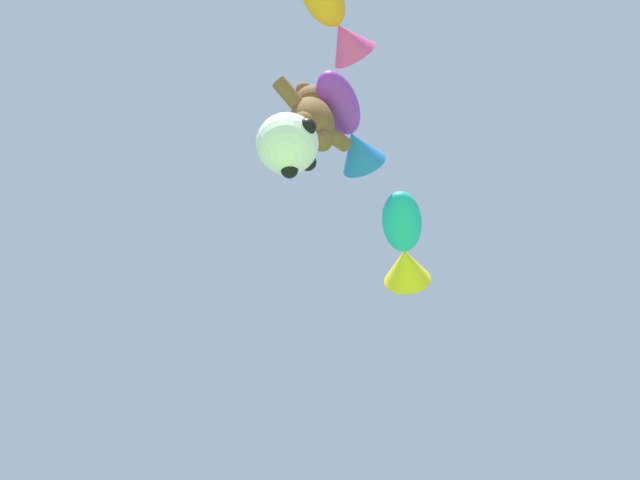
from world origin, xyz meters
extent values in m
ellipsoid|color=brown|center=(0.67, 3.44, 13.74)|extent=(0.88, 0.75, 1.08)
sphere|color=brown|center=(0.67, 3.44, 14.53)|extent=(0.74, 0.74, 0.74)
sphere|color=beige|center=(0.67, 3.13, 14.48)|extent=(0.31, 0.31, 0.31)
sphere|color=brown|center=(0.41, 3.44, 14.82)|extent=(0.30, 0.30, 0.30)
cylinder|color=brown|center=(0.03, 3.44, 13.92)|extent=(0.64, 0.29, 0.50)
sphere|color=brown|center=(0.43, 3.44, 13.22)|extent=(0.40, 0.40, 0.40)
sphere|color=brown|center=(0.94, 3.44, 14.82)|extent=(0.30, 0.30, 0.30)
cylinder|color=brown|center=(1.31, 3.44, 13.92)|extent=(0.64, 0.29, 0.50)
sphere|color=brown|center=(0.92, 3.44, 13.22)|extent=(0.40, 0.40, 0.40)
sphere|color=white|center=(0.23, 3.57, 12.22)|extent=(1.04, 1.04, 1.04)
sphere|color=black|center=(0.70, 3.57, 12.22)|extent=(0.29, 0.29, 0.29)
sphere|color=black|center=(0.12, 3.89, 12.56)|extent=(0.29, 0.29, 0.29)
sphere|color=black|center=(0.23, 3.10, 12.14)|extent=(0.29, 0.29, 0.29)
sphere|color=black|center=(0.45, 3.73, 11.83)|extent=(0.29, 0.29, 0.29)
ellipsoid|color=#19ADB2|center=(3.47, 3.70, 13.70)|extent=(1.58, 1.46, 0.68)
cone|color=yellow|center=(4.33, 4.34, 13.70)|extent=(1.20, 1.25, 0.99)
sphere|color=black|center=(3.12, 3.44, 13.88)|extent=(0.17, 0.17, 0.17)
ellipsoid|color=purple|center=(0.98, 3.06, 14.44)|extent=(1.54, 1.20, 0.63)
cone|color=blue|center=(1.95, 3.45, 14.44)|extent=(1.04, 1.14, 0.93)
sphere|color=black|center=(0.57, 2.89, 14.61)|extent=(0.16, 0.16, 0.16)
cone|color=#E53F9E|center=(0.01, 1.95, 13.65)|extent=(0.79, 0.93, 0.81)
camera|label=1|loc=(-2.94, -0.32, 1.47)|focal=40.00mm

